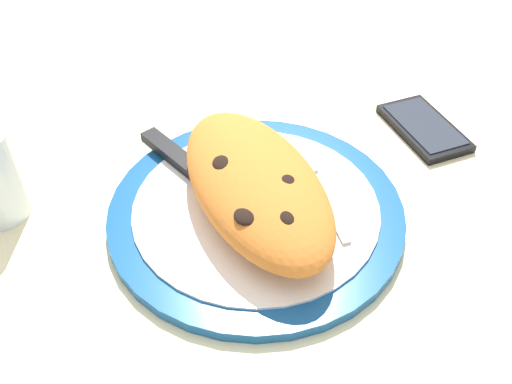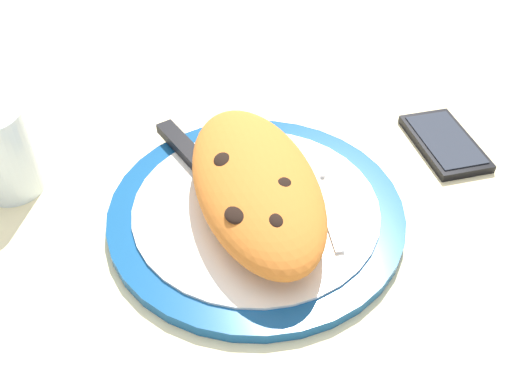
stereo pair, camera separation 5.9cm
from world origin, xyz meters
The scene contains 7 objects.
ground_plane centered at (0.00, 0.00, -1.50)cm, with size 150.00×150.00×3.00cm, color beige.
plate centered at (0.00, 0.00, 0.75)cm, with size 31.54×31.54×1.58cm.
calzone centered at (-0.24, -0.18, 4.67)cm, with size 27.45×17.40×6.15cm.
fork centered at (1.84, -7.02, 1.78)cm, with size 15.09×2.80×0.40cm.
knife centered at (7.04, 6.30, 2.08)cm, with size 21.08×13.64×1.20cm.
smartphone centered at (10.70, -23.88, 0.56)cm, with size 13.15×8.83×1.16cm.
water_glass centered at (6.15, 27.00, 4.49)cm, with size 6.52×6.52×10.15cm.
Camera 2 is at (-42.95, 2.57, 43.93)cm, focal length 39.94 mm.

